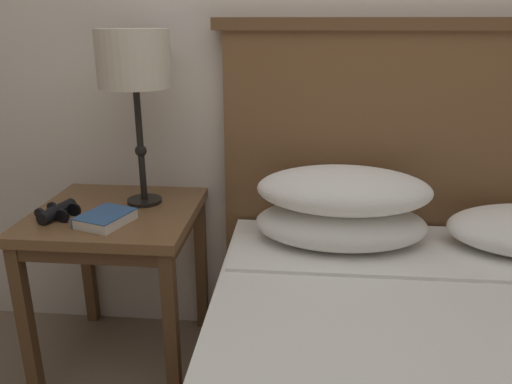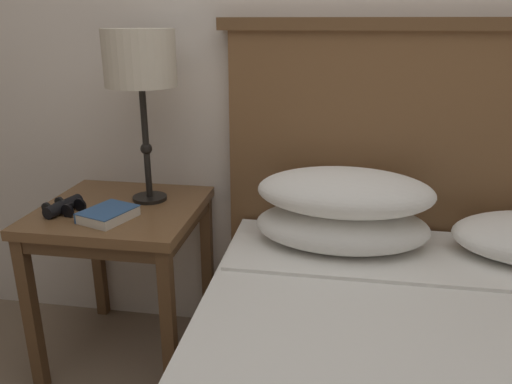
{
  "view_description": "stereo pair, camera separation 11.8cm",
  "coord_description": "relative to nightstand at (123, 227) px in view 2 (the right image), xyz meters",
  "views": [
    {
      "loc": [
        -0.04,
        -1.03,
        1.29
      ],
      "look_at": [
        -0.19,
        0.57,
        0.74
      ],
      "focal_mm": 35.0,
      "sensor_mm": 36.0,
      "label": 1
    },
    {
      "loc": [
        0.07,
        -1.01,
        1.29
      ],
      "look_at": [
        -0.19,
        0.57,
        0.74
      ],
      "focal_mm": 35.0,
      "sensor_mm": 36.0,
      "label": 2
    }
  ],
  "objects": [
    {
      "name": "nightstand",
      "position": [
        0.0,
        0.0,
        0.0
      ],
      "size": [
        0.58,
        0.58,
        0.64
      ],
      "color": "brown",
      "rests_on": "ground_plane"
    },
    {
      "name": "wall_back",
      "position": [
        0.71,
        0.31,
        0.74
      ],
      "size": [
        8.0,
        0.06,
        2.6
      ],
      "color": "silver",
      "rests_on": "ground_plane"
    },
    {
      "name": "table_lamp",
      "position": [
        0.08,
        0.08,
        0.6
      ],
      "size": [
        0.26,
        0.26,
        0.63
      ],
      "color": "black",
      "rests_on": "nightstand"
    },
    {
      "name": "binoculars_pair",
      "position": [
        -0.17,
        -0.1,
        0.11
      ],
      "size": [
        0.15,
        0.16,
        0.05
      ],
      "color": "black",
      "rests_on": "nightstand"
    },
    {
      "name": "book_on_nightstand",
      "position": [
        0.01,
        -0.13,
        0.1
      ],
      "size": [
        0.19,
        0.21,
        0.04
      ],
      "color": "silver",
      "rests_on": "nightstand"
    }
  ]
}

